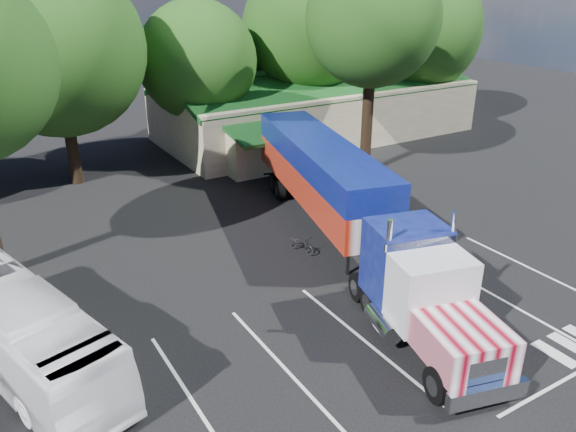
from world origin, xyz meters
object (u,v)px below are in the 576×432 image
tour_bus (18,328)px  silver_sedan (323,142)px  woman (457,284)px  semi_truck (341,195)px  bicycle (301,244)px

tour_bus → silver_sedan: size_ratio=2.71×
woman → silver_sedan: size_ratio=0.48×
woman → tour_bus: 15.72m
semi_truck → tour_bus: size_ratio=2.05×
silver_sedan → woman: bearing=177.5°
tour_bus → bicycle: bearing=-5.3°
woman → silver_sedan: woman is taller
semi_truck → bicycle: size_ratio=14.01×
semi_truck → woman: 6.93m
tour_bus → silver_sedan: tour_bus is taller
woman → silver_sedan: bearing=-48.2°
semi_truck → woman: size_ratio=11.56×
woman → bicycle: woman is taller
bicycle → tour_bus: bearing=176.0°
semi_truck → tour_bus: 14.42m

